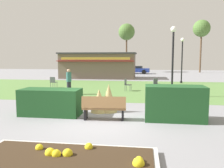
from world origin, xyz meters
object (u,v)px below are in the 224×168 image
object	(u,v)px
trash_bin	(32,102)
tree_left_bg	(127,32)
park_bench	(104,108)
lamppost_mid	(173,53)
cafe_chair_center	(156,83)
person_strolling	(69,81)
cafe_chair_west	(127,84)
cafe_chair_east	(53,81)
lamppost_far	(182,55)
food_kiosk	(98,65)
tree_right_bg	(202,29)
parked_car_center_slot	(136,69)
parked_car_west_slot	(101,69)

from	to	relation	value
trash_bin	tree_left_bg	bearing A→B (deg)	86.73
park_bench	lamppost_mid	bearing A→B (deg)	61.45
cafe_chair_center	person_strolling	distance (m)	6.56
cafe_chair_west	tree_left_bg	world-z (taller)	tree_left_bg
cafe_chair_west	cafe_chair_center	size ratio (longest dim) A/B	1.00
person_strolling	tree_left_bg	size ratio (longest dim) A/B	0.20
lamppost_mid	tree_left_bg	xyz separation A→B (m)	(-4.82, 25.66, 4.07)
cafe_chair_center	lamppost_mid	bearing A→B (deg)	-74.95
cafe_chair_east	tree_left_bg	distance (m)	23.70
lamppost_mid	lamppost_far	xyz separation A→B (m)	(1.84, 8.34, 0.00)
food_kiosk	lamppost_far	bearing A→B (deg)	-27.26
cafe_chair_west	cafe_chair_east	world-z (taller)	same
tree_right_bg	park_bench	bearing A→B (deg)	-108.62
parked_car_center_slot	tree_right_bg	size ratio (longest dim) A/B	0.50
park_bench	tree_left_bg	bearing A→B (deg)	92.85
lamppost_far	person_strolling	bearing A→B (deg)	-135.78
cafe_chair_east	person_strolling	size ratio (longest dim) A/B	0.53
cafe_chair_center	parked_car_center_slot	xyz separation A→B (m)	(-2.26, 18.60, 0.12)
food_kiosk	parked_car_west_slot	bearing A→B (deg)	98.39
park_bench	person_strolling	size ratio (longest dim) A/B	1.02
cafe_chair_east	person_strolling	xyz separation A→B (m)	(2.37, -3.13, 0.33)
park_bench	cafe_chair_east	size ratio (longest dim) A/B	1.95
lamppost_mid	parked_car_west_slot	size ratio (longest dim) A/B	0.99
trash_bin	cafe_chair_east	world-z (taller)	trash_bin
trash_bin	cafe_chair_east	size ratio (longest dim) A/B	1.06
cafe_chair_center	tree_left_bg	bearing A→B (deg)	100.06
park_bench	lamppost_mid	size ratio (longest dim) A/B	0.40
lamppost_far	lamppost_mid	bearing A→B (deg)	-102.42
park_bench	parked_car_west_slot	distance (m)	28.04
person_strolling	parked_car_west_slot	distance (m)	21.58
lamppost_far	tree_left_bg	xyz separation A→B (m)	(-6.66, 17.32, 4.07)
trash_bin	tree_right_bg	world-z (taller)	tree_right_bg
food_kiosk	parked_car_center_slot	distance (m)	9.57
food_kiosk	trash_bin	bearing A→B (deg)	-87.94
cafe_chair_east	tree_right_bg	xyz separation A→B (m)	(16.61, 22.94, 6.69)
food_kiosk	tree_right_bg	size ratio (longest dim) A/B	1.04
person_strolling	parked_car_west_slot	xyz separation A→B (m)	(-1.84, 21.50, -0.22)
food_kiosk	parked_car_center_slot	bearing A→B (deg)	63.88
lamppost_mid	food_kiosk	distance (m)	14.95
park_bench	lamppost_mid	world-z (taller)	lamppost_mid
cafe_chair_west	parked_car_center_slot	size ratio (longest dim) A/B	0.21
lamppost_mid	cafe_chair_east	distance (m)	9.83
tree_right_bg	food_kiosk	bearing A→B (deg)	-138.48
lamppost_mid	person_strolling	distance (m)	6.92
park_bench	parked_car_west_slot	xyz separation A→B (m)	(-5.26, 27.54, 0.16)
lamppost_mid	cafe_chair_west	size ratio (longest dim) A/B	4.86
person_strolling	tree_left_bg	distance (m)	26.34
lamppost_far	tree_right_bg	world-z (taller)	tree_right_bg
parked_car_west_slot	person_strolling	bearing A→B (deg)	-85.10
park_bench	trash_bin	world-z (taller)	park_bench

